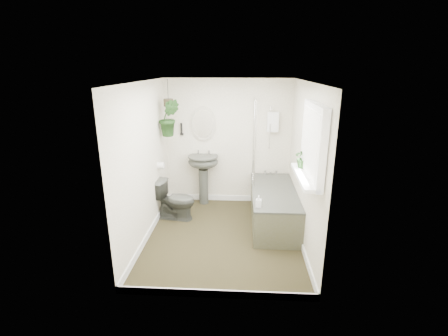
{
  "coord_description": "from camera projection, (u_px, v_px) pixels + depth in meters",
  "views": [
    {
      "loc": [
        0.27,
        -4.43,
        2.5
      ],
      "look_at": [
        0.0,
        0.15,
        1.05
      ],
      "focal_mm": 26.0,
      "sensor_mm": 36.0,
      "label": 1
    }
  ],
  "objects": [
    {
      "name": "pedestal_sink",
      "position": [
        203.0,
        180.0,
        6.05
      ],
      "size": [
        0.61,
        0.53,
        0.94
      ],
      "primitive_type": null,
      "rotation": [
        0.0,
        0.0,
        -0.12
      ],
      "color": "#3B3E37",
      "rests_on": "floor"
    },
    {
      "name": "shower_box",
      "position": [
        273.0,
        122.0,
        5.75
      ],
      "size": [
        0.2,
        0.1,
        0.35
      ],
      "primitive_type": "cube",
      "color": "white",
      "rests_on": "wall_back"
    },
    {
      "name": "oval_mirror",
      "position": [
        203.0,
        124.0,
        5.87
      ],
      "size": [
        0.46,
        0.03,
        0.62
      ],
      "primitive_type": "ellipsoid",
      "color": "#BBB39D",
      "rests_on": "wall_back"
    },
    {
      "name": "wall_back",
      "position": [
        228.0,
        142.0,
        5.98
      ],
      "size": [
        2.3,
        0.02,
        2.3
      ],
      "primitive_type": "cube",
      "color": "white",
      "rests_on": "ground"
    },
    {
      "name": "window_sill",
      "position": [
        304.0,
        176.0,
        3.9
      ],
      "size": [
        0.18,
        1.0,
        0.04
      ],
      "primitive_type": "cube",
      "color": "white",
      "rests_on": "wall_right"
    },
    {
      "name": "toilet_roll_holder",
      "position": [
        161.0,
        166.0,
        5.45
      ],
      "size": [
        0.11,
        0.11,
        0.11
      ],
      "primitive_type": "cylinder",
      "rotation": [
        0.0,
        1.57,
        0.0
      ],
      "color": "white",
      "rests_on": "wall_left"
    },
    {
      "name": "skirting",
      "position": [
        223.0,
        233.0,
        4.97
      ],
      "size": [
        2.3,
        2.8,
        0.1
      ],
      "primitive_type": "cube",
      "color": "white",
      "rests_on": "floor"
    },
    {
      "name": "window_recess",
      "position": [
        313.0,
        142.0,
        3.77
      ],
      "size": [
        0.08,
        1.0,
        0.9
      ],
      "primitive_type": "cube",
      "color": "white",
      "rests_on": "wall_right"
    },
    {
      "name": "wall_right",
      "position": [
        305.0,
        166.0,
        4.58
      ],
      "size": [
        0.02,
        2.8,
        2.3
      ],
      "primitive_type": "cube",
      "color": "white",
      "rests_on": "ground"
    },
    {
      "name": "sill_plant",
      "position": [
        304.0,
        158.0,
        4.13
      ],
      "size": [
        0.25,
        0.22,
        0.26
      ],
      "primitive_type": "imported",
      "rotation": [
        0.0,
        0.0,
        0.09
      ],
      "color": "black",
      "rests_on": "window_sill"
    },
    {
      "name": "bath_screen",
      "position": [
        254.0,
        141.0,
        5.52
      ],
      "size": [
        0.04,
        0.72,
        1.4
      ],
      "primitive_type": null,
      "color": "silver",
      "rests_on": "bathtub"
    },
    {
      "name": "wall_sconce",
      "position": [
        182.0,
        129.0,
        5.91
      ],
      "size": [
        0.04,
        0.04,
        0.22
      ],
      "primitive_type": "cylinder",
      "color": "black",
      "rests_on": "wall_back"
    },
    {
      "name": "wall_left",
      "position": [
        144.0,
        163.0,
        4.71
      ],
      "size": [
        0.02,
        2.8,
        2.3
      ],
      "primitive_type": "cube",
      "color": "white",
      "rests_on": "ground"
    },
    {
      "name": "floor",
      "position": [
        223.0,
        236.0,
        4.99
      ],
      "size": [
        2.3,
        2.8,
        0.02
      ],
      "primitive_type": "cube",
      "color": "black",
      "rests_on": "ground"
    },
    {
      "name": "toilet",
      "position": [
        175.0,
        200.0,
        5.48
      ],
      "size": [
        0.71,
        0.48,
        0.68
      ],
      "primitive_type": "imported",
      "rotation": [
        0.0,
        0.0,
        1.41
      ],
      "color": "#3B3E37",
      "rests_on": "floor"
    },
    {
      "name": "wall_front",
      "position": [
        215.0,
        205.0,
        3.3
      ],
      "size": [
        2.3,
        0.02,
        2.3
      ],
      "primitive_type": "cube",
      "color": "white",
      "rests_on": "ground"
    },
    {
      "name": "hanging_pot",
      "position": [
        168.0,
        103.0,
        5.37
      ],
      "size": [
        0.16,
        0.16,
        0.12
      ],
      "primitive_type": "cylinder",
      "color": "#38311F",
      "rests_on": "ceiling"
    },
    {
      "name": "soap_bottle",
      "position": [
        259.0,
        201.0,
        4.6
      ],
      "size": [
        0.09,
        0.09,
        0.17
      ],
      "primitive_type": "imported",
      "rotation": [
        0.0,
        0.0,
        -0.16
      ],
      "color": "black",
      "rests_on": "bathtub"
    },
    {
      "name": "window_blinds",
      "position": [
        309.0,
        142.0,
        3.77
      ],
      "size": [
        0.01,
        0.86,
        0.76
      ],
      "primitive_type": "cube",
      "color": "white",
      "rests_on": "wall_right"
    },
    {
      "name": "ceiling",
      "position": [
        223.0,
        81.0,
        4.29
      ],
      "size": [
        2.3,
        2.8,
        0.02
      ],
      "primitive_type": "cube",
      "color": "white",
      "rests_on": "ground"
    },
    {
      "name": "hanging_plant",
      "position": [
        169.0,
        118.0,
        5.45
      ],
      "size": [
        0.39,
        0.33,
        0.62
      ],
      "primitive_type": "imported",
      "rotation": [
        0.0,
        0.0,
        0.18
      ],
      "color": "black",
      "rests_on": "ceiling"
    },
    {
      "name": "bathtub",
      "position": [
        274.0,
        206.0,
        5.33
      ],
      "size": [
        0.72,
        1.72,
        0.58
      ],
      "primitive_type": null,
      "color": "#3B3E37",
      "rests_on": "floor"
    }
  ]
}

